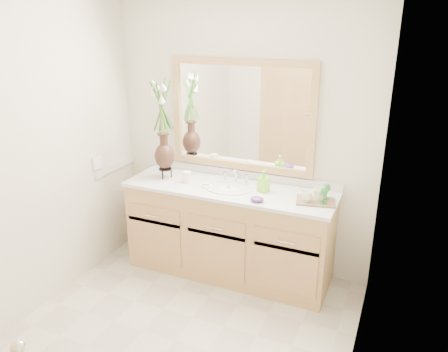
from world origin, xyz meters
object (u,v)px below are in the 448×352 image
at_px(soap_bottle, 264,182).
at_px(tray, 316,201).
at_px(flower_vase, 163,114).
at_px(tumbler, 187,177).

distance_m(soap_bottle, tray, 0.47).
bearing_deg(tray, flower_vase, 167.40).
distance_m(flower_vase, tray, 1.50).
bearing_deg(tumbler, flower_vase, 174.16).
relative_size(flower_vase, tray, 2.85).
relative_size(tumbler, soap_bottle, 0.60).
xyz_separation_m(tumbler, soap_bottle, (0.69, 0.06, 0.03)).
relative_size(soap_bottle, tray, 0.54).
height_order(flower_vase, tray, flower_vase).
bearing_deg(soap_bottle, tray, 10.62).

